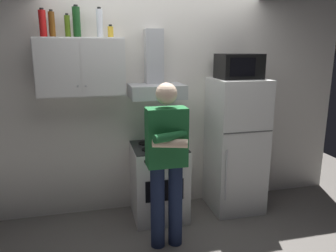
% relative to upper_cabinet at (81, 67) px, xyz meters
% --- Properties ---
extents(ground_plane, '(7.00, 7.00, 0.00)m').
position_rel_upper_cabinet_xyz_m(ground_plane, '(0.85, -0.37, -1.75)').
color(ground_plane, slate).
extents(back_wall_tiled, '(4.80, 0.10, 2.70)m').
position_rel_upper_cabinet_xyz_m(back_wall_tiled, '(0.85, 0.23, -0.40)').
color(back_wall_tiled, silver).
rests_on(back_wall_tiled, ground_plane).
extents(upper_cabinet, '(0.90, 0.37, 0.60)m').
position_rel_upper_cabinet_xyz_m(upper_cabinet, '(0.00, 0.00, 0.00)').
color(upper_cabinet, silver).
extents(stove_oven, '(0.60, 0.62, 0.87)m').
position_rel_upper_cabinet_xyz_m(stove_oven, '(0.80, -0.13, -1.32)').
color(stove_oven, white).
rests_on(stove_oven, ground_plane).
extents(range_hood, '(0.60, 0.44, 0.75)m').
position_rel_upper_cabinet_xyz_m(range_hood, '(0.80, 0.00, -0.15)').
color(range_hood, '#B7BABF').
extents(refrigerator, '(0.60, 0.62, 1.60)m').
position_rel_upper_cabinet_xyz_m(refrigerator, '(1.75, -0.12, -0.95)').
color(refrigerator, silver).
rests_on(refrigerator, ground_plane).
extents(microwave, '(0.48, 0.37, 0.28)m').
position_rel_upper_cabinet_xyz_m(microwave, '(1.75, -0.11, -0.01)').
color(microwave, black).
rests_on(microwave, refrigerator).
extents(person_standing, '(0.38, 0.33, 1.64)m').
position_rel_upper_cabinet_xyz_m(person_standing, '(0.75, -0.73, -0.85)').
color(person_standing, '#192342').
rests_on(person_standing, ground_plane).
extents(cooking_pot, '(0.31, 0.21, 0.09)m').
position_rel_upper_cabinet_xyz_m(cooking_pot, '(0.93, -0.24, -0.83)').
color(cooking_pot, '#B7BABF').
rests_on(cooking_pot, stove_oven).
extents(bottle_olive_oil, '(0.06, 0.06, 0.24)m').
position_rel_upper_cabinet_xyz_m(bottle_olive_oil, '(-0.11, 0.04, 0.41)').
color(bottle_olive_oil, '#4C6B19').
rests_on(bottle_olive_oil, upper_cabinet).
extents(bottle_wine_green, '(0.08, 0.08, 0.32)m').
position_rel_upper_cabinet_xyz_m(bottle_wine_green, '(-0.02, 0.04, 0.45)').
color(bottle_wine_green, '#19471E').
rests_on(bottle_wine_green, upper_cabinet).
extents(bottle_spice_jar, '(0.06, 0.06, 0.13)m').
position_rel_upper_cabinet_xyz_m(bottle_spice_jar, '(0.32, 0.04, 0.36)').
color(bottle_spice_jar, gold).
rests_on(bottle_spice_jar, upper_cabinet).
extents(bottle_vodka_clear, '(0.07, 0.07, 0.30)m').
position_rel_upper_cabinet_xyz_m(bottle_vodka_clear, '(0.21, 0.02, 0.45)').
color(bottle_vodka_clear, silver).
rests_on(bottle_vodka_clear, upper_cabinet).
extents(bottle_beer_brown, '(0.06, 0.06, 0.26)m').
position_rel_upper_cabinet_xyz_m(bottle_beer_brown, '(-0.26, -0.03, 0.42)').
color(bottle_beer_brown, brown).
rests_on(bottle_beer_brown, upper_cabinet).
extents(bottle_soda_red, '(0.07, 0.07, 0.28)m').
position_rel_upper_cabinet_xyz_m(bottle_soda_red, '(-0.34, -0.03, 0.43)').
color(bottle_soda_red, red).
rests_on(bottle_soda_red, upper_cabinet).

